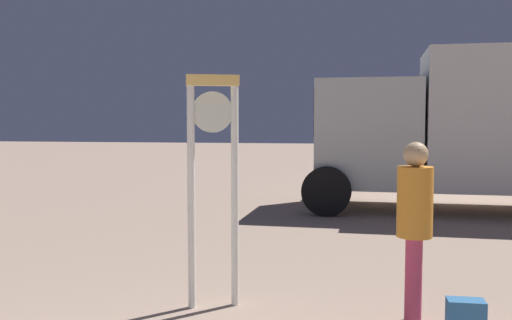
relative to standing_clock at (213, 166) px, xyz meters
name	(u,v)px	position (x,y,z in m)	size (l,w,h in m)	color
standing_clock	(213,166)	(0.00, 0.00, 0.00)	(0.48, 0.24, 2.15)	white
person_near_clock	(414,223)	(1.79, -0.17, -0.45)	(0.30, 0.30, 1.56)	#CA3E5D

